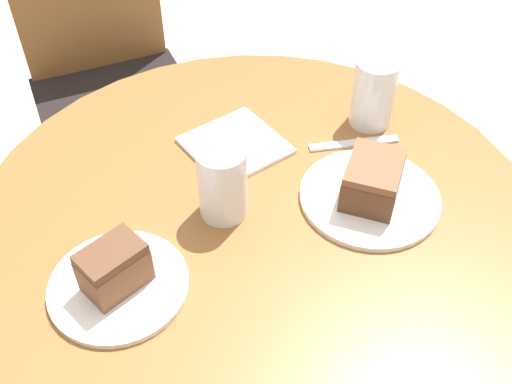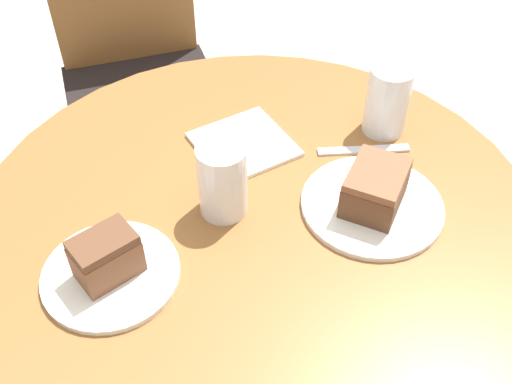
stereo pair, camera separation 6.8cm
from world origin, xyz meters
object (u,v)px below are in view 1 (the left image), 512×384
at_px(chair, 111,83).
at_px(glass_lemonade, 373,96).
at_px(cake_slice_far, 114,268).
at_px(cake_slice_near, 373,180).
at_px(plate_far, 119,285).
at_px(glass_water, 223,185).
at_px(plate_near, 370,197).

relative_size(chair, glass_lemonade, 6.65).
bearing_deg(cake_slice_far, cake_slice_near, -1.66).
bearing_deg(plate_far, glass_water, 19.87).
bearing_deg(plate_far, cake_slice_far, 0.00).
bearing_deg(plate_near, plate_far, 178.34).
bearing_deg(cake_slice_far, glass_lemonade, 16.54).
bearing_deg(chair, plate_near, -73.69).
height_order(plate_near, cake_slice_near, cake_slice_near).
distance_m(chair, plate_far, 0.97).
relative_size(cake_slice_far, glass_water, 0.82).
bearing_deg(cake_slice_far, glass_water, 19.87).
height_order(plate_near, plate_far, same).
xyz_separation_m(chair, plate_near, (0.22, -0.92, 0.27)).
height_order(plate_near, glass_lemonade, glass_lemonade).
xyz_separation_m(glass_lemonade, glass_water, (-0.35, -0.09, -0.00)).
xyz_separation_m(chair, glass_water, (-0.01, -0.83, 0.32)).
xyz_separation_m(plate_near, glass_lemonade, (0.12, 0.18, 0.06)).
relative_size(cake_slice_near, glass_lemonade, 1.05).
bearing_deg(cake_slice_near, glass_lemonade, 55.85).
bearing_deg(glass_water, cake_slice_near, -20.40).
distance_m(plate_far, glass_water, 0.22).
height_order(chair, glass_water, chair).
xyz_separation_m(cake_slice_near, glass_lemonade, (0.12, 0.18, 0.01)).
distance_m(cake_slice_far, glass_water, 0.21).
height_order(chair, cake_slice_far, chair).
bearing_deg(plate_near, chair, 103.33).
height_order(cake_slice_near, cake_slice_far, cake_slice_far).
relative_size(plate_far, glass_lemonade, 1.55).
bearing_deg(glass_water, plate_near, -20.40).
relative_size(plate_near, cake_slice_near, 1.68).
relative_size(plate_near, plate_far, 1.14).
distance_m(cake_slice_near, glass_water, 0.25).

